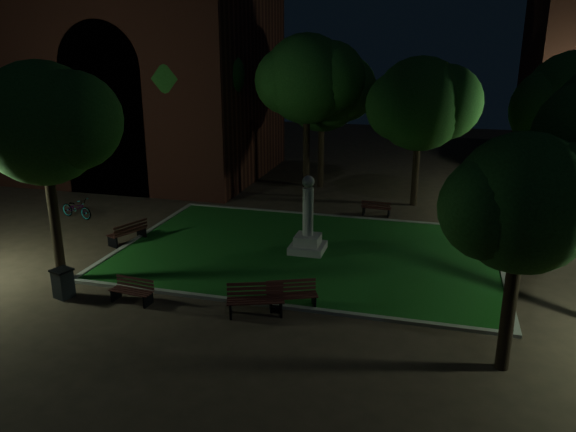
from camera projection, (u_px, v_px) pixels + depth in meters
name	position (u px, v px, depth m)	size (l,w,h in m)	color
ground	(296.00, 271.00, 21.35)	(80.00, 80.00, 0.00)	#3D2E23
lawn	(308.00, 252.00, 23.18)	(15.00, 10.00, 0.08)	#154F16
lawn_kerb	(308.00, 252.00, 23.18)	(15.40, 10.40, 0.12)	slate
monument	(308.00, 231.00, 22.91)	(1.40, 1.40, 3.20)	gray
building_main	(110.00, 57.00, 35.82)	(20.00, 12.00, 15.00)	#4C2119
tree_west	(44.00, 124.00, 18.80)	(5.14, 4.20, 7.83)	black
tree_north_wl	(309.00, 79.00, 29.67)	(5.81, 4.75, 8.83)	black
tree_north_er	(422.00, 104.00, 28.37)	(5.84, 4.77, 7.71)	black
tree_se	(526.00, 204.00, 13.65)	(4.30, 3.51, 6.35)	black
tree_nw	(187.00, 76.00, 31.30)	(6.35, 5.19, 9.09)	black
tree_far_north	(324.00, 90.00, 32.03)	(5.82, 4.75, 8.09)	black
lamppost_nw	(128.00, 144.00, 31.65)	(1.18, 0.28, 3.98)	black
bench_near_left	(256.00, 300.00, 17.88)	(1.93, 1.21, 1.00)	black
bench_near_right	(292.00, 295.00, 18.33)	(1.73, 1.17, 0.90)	black
bench_west_near	(132.00, 291.00, 18.74)	(1.53, 0.67, 0.81)	black
bench_left_side	(128.00, 233.00, 24.24)	(1.20, 1.85, 0.96)	black
bench_far_side	(376.00, 209.00, 28.02)	(1.47, 0.60, 0.79)	black
trash_bin	(63.00, 283.00, 19.04)	(0.75, 0.75, 1.03)	black
bicycle	(76.00, 208.00, 27.64)	(0.67, 1.93, 1.01)	black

